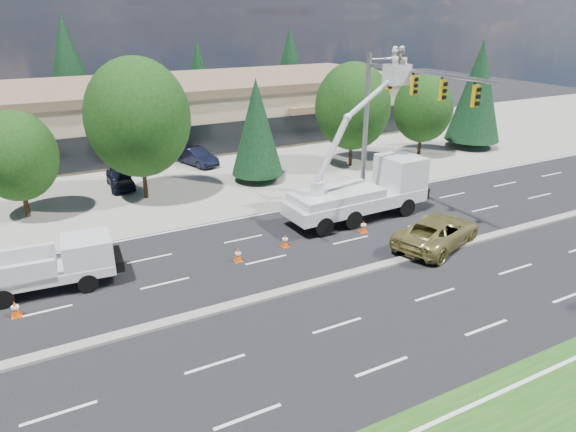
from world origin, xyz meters
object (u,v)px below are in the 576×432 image
signal_mast (389,107)px  minivan (438,231)px  utility_pickup (56,269)px  bucket_truck (368,184)px

signal_mast → minivan: bearing=-102.8°
minivan → signal_mast: bearing=-32.6°
signal_mast → minivan: (-1.46, -6.44, -5.27)m
utility_pickup → bucket_truck: bucket_truck is taller
signal_mast → minivan: signal_mast is taller
bucket_truck → minivan: bucket_truck is taller
signal_mast → bucket_truck: bucket_truck is taller
signal_mast → utility_pickup: 20.02m
signal_mast → bucket_truck: size_ratio=1.06×
utility_pickup → bucket_truck: 17.04m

